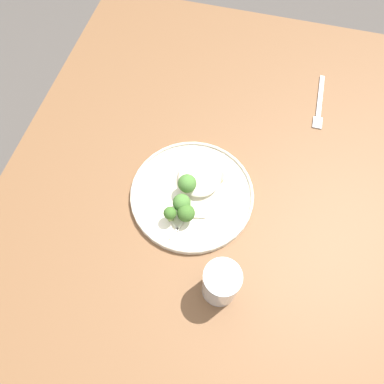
{
  "coord_description": "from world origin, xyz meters",
  "views": [
    {
      "loc": [
        0.35,
        0.06,
        1.51
      ],
      "look_at": [
        -0.02,
        -0.03,
        0.76
      ],
      "focal_mm": 33.83,
      "sensor_mm": 36.0,
      "label": 1
    }
  ],
  "objects_px": {
    "seared_scallop_half_hidden": "(218,177)",
    "broccoli_floret_right_tilted": "(182,203)",
    "broccoli_floret_small_sprig": "(186,213)",
    "broccoli_floret_tall_stalk": "(187,184)",
    "broccoli_floret_near_rim": "(170,214)",
    "seared_scallop_center_golden": "(206,176)",
    "seared_scallop_large_seared": "(189,174)",
    "water_glass": "(221,284)",
    "dinner_plate": "(192,194)",
    "dinner_fork": "(319,103)",
    "seared_scallop_tiny_bay": "(189,182)",
    "seared_scallop_on_noodles": "(215,169)"
  },
  "relations": [
    {
      "from": "seared_scallop_half_hidden",
      "to": "broccoli_floret_right_tilted",
      "type": "distance_m",
      "value": 0.12
    },
    {
      "from": "broccoli_floret_small_sprig",
      "to": "broccoli_floret_tall_stalk",
      "type": "xyz_separation_m",
      "value": [
        -0.07,
        -0.02,
        0.01
      ]
    },
    {
      "from": "broccoli_floret_tall_stalk",
      "to": "broccoli_floret_near_rim",
      "type": "bearing_deg",
      "value": -12.91
    },
    {
      "from": "seared_scallop_center_golden",
      "to": "broccoli_floret_tall_stalk",
      "type": "distance_m",
      "value": 0.06
    },
    {
      "from": "seared_scallop_large_seared",
      "to": "broccoli_floret_tall_stalk",
      "type": "height_order",
      "value": "broccoli_floret_tall_stalk"
    },
    {
      "from": "water_glass",
      "to": "broccoli_floret_tall_stalk",
      "type": "bearing_deg",
      "value": -148.72
    },
    {
      "from": "seared_scallop_large_seared",
      "to": "water_glass",
      "type": "bearing_deg",
      "value": 27.84
    },
    {
      "from": "broccoli_floret_right_tilted",
      "to": "broccoli_floret_near_rim",
      "type": "distance_m",
      "value": 0.04
    },
    {
      "from": "dinner_plate",
      "to": "seared_scallop_large_seared",
      "type": "distance_m",
      "value": 0.05
    },
    {
      "from": "broccoli_floret_near_rim",
      "to": "dinner_fork",
      "type": "distance_m",
      "value": 0.52
    },
    {
      "from": "seared_scallop_tiny_bay",
      "to": "seared_scallop_center_golden",
      "type": "xyz_separation_m",
      "value": [
        -0.03,
        0.04,
        -0.0
      ]
    },
    {
      "from": "broccoli_floret_small_sprig",
      "to": "seared_scallop_large_seared",
      "type": "bearing_deg",
      "value": -168.93
    },
    {
      "from": "dinner_plate",
      "to": "broccoli_floret_small_sprig",
      "type": "distance_m",
      "value": 0.07
    },
    {
      "from": "seared_scallop_on_noodles",
      "to": "water_glass",
      "type": "height_order",
      "value": "water_glass"
    },
    {
      "from": "seared_scallop_center_golden",
      "to": "seared_scallop_half_hidden",
      "type": "height_order",
      "value": "seared_scallop_half_hidden"
    },
    {
      "from": "dinner_fork",
      "to": "dinner_plate",
      "type": "bearing_deg",
      "value": -36.65
    },
    {
      "from": "seared_scallop_tiny_bay",
      "to": "broccoli_floret_right_tilted",
      "type": "bearing_deg",
      "value": 0.5
    },
    {
      "from": "seared_scallop_center_golden",
      "to": "broccoli_floret_tall_stalk",
      "type": "bearing_deg",
      "value": -38.39
    },
    {
      "from": "broccoli_floret_right_tilted",
      "to": "broccoli_floret_tall_stalk",
      "type": "relative_size",
      "value": 0.91
    },
    {
      "from": "seared_scallop_large_seared",
      "to": "broccoli_floret_small_sprig",
      "type": "relative_size",
      "value": 0.48
    },
    {
      "from": "seared_scallop_half_hidden",
      "to": "broccoli_floret_small_sprig",
      "type": "xyz_separation_m",
      "value": [
        0.12,
        -0.05,
        0.02
      ]
    },
    {
      "from": "broccoli_floret_small_sprig",
      "to": "water_glass",
      "type": "distance_m",
      "value": 0.17
    },
    {
      "from": "dinner_plate",
      "to": "broccoli_floret_small_sprig",
      "type": "relative_size",
      "value": 5.54
    },
    {
      "from": "dinner_plate",
      "to": "dinner_fork",
      "type": "relative_size",
      "value": 1.56
    },
    {
      "from": "dinner_plate",
      "to": "seared_scallop_tiny_bay",
      "type": "xyz_separation_m",
      "value": [
        -0.02,
        -0.01,
        0.01
      ]
    },
    {
      "from": "dinner_plate",
      "to": "broccoli_floret_near_rim",
      "type": "distance_m",
      "value": 0.09
    },
    {
      "from": "dinner_fork",
      "to": "broccoli_floret_right_tilted",
      "type": "bearing_deg",
      "value": -34.78
    },
    {
      "from": "dinner_plate",
      "to": "broccoli_floret_tall_stalk",
      "type": "bearing_deg",
      "value": -109.07
    },
    {
      "from": "broccoli_floret_small_sprig",
      "to": "dinner_fork",
      "type": "bearing_deg",
      "value": 148.07
    },
    {
      "from": "seared_scallop_center_golden",
      "to": "dinner_plate",
      "type": "bearing_deg",
      "value": -25.04
    },
    {
      "from": "dinner_plate",
      "to": "seared_scallop_center_golden",
      "type": "relative_size",
      "value": 8.41
    },
    {
      "from": "broccoli_floret_small_sprig",
      "to": "broccoli_floret_tall_stalk",
      "type": "height_order",
      "value": "broccoli_floret_tall_stalk"
    },
    {
      "from": "seared_scallop_center_golden",
      "to": "dinner_fork",
      "type": "relative_size",
      "value": 0.19
    },
    {
      "from": "seared_scallop_large_seared",
      "to": "seared_scallop_center_golden",
      "type": "xyz_separation_m",
      "value": [
        -0.0,
        0.04,
        -0.0
      ]
    },
    {
      "from": "seared_scallop_center_golden",
      "to": "dinner_fork",
      "type": "height_order",
      "value": "seared_scallop_center_golden"
    },
    {
      "from": "seared_scallop_large_seared",
      "to": "water_glass",
      "type": "xyz_separation_m",
      "value": [
        0.24,
        0.13,
        0.03
      ]
    },
    {
      "from": "broccoli_floret_right_tilted",
      "to": "broccoli_floret_near_rim",
      "type": "relative_size",
      "value": 1.12
    },
    {
      "from": "broccoli_floret_right_tilted",
      "to": "seared_scallop_center_golden",
      "type": "bearing_deg",
      "value": 159.06
    },
    {
      "from": "water_glass",
      "to": "seared_scallop_large_seared",
      "type": "bearing_deg",
      "value": -152.16
    },
    {
      "from": "broccoli_floret_near_rim",
      "to": "seared_scallop_on_noodles",
      "type": "bearing_deg",
      "value": 154.7
    },
    {
      "from": "broccoli_floret_tall_stalk",
      "to": "seared_scallop_on_noodles",
      "type": "bearing_deg",
      "value": 143.19
    },
    {
      "from": "seared_scallop_half_hidden",
      "to": "dinner_plate",
      "type": "bearing_deg",
      "value": -42.3
    },
    {
      "from": "seared_scallop_center_golden",
      "to": "broccoli_floret_small_sprig",
      "type": "bearing_deg",
      "value": -9.92
    },
    {
      "from": "broccoli_floret_small_sprig",
      "to": "broccoli_floret_right_tilted",
      "type": "height_order",
      "value": "broccoli_floret_right_tilted"
    },
    {
      "from": "dinner_plate",
      "to": "seared_scallop_half_hidden",
      "type": "bearing_deg",
      "value": 137.7
    },
    {
      "from": "seared_scallop_half_hidden",
      "to": "broccoli_floret_near_rim",
      "type": "height_order",
      "value": "broccoli_floret_near_rim"
    },
    {
      "from": "water_glass",
      "to": "dinner_fork",
      "type": "relative_size",
      "value": 0.58
    },
    {
      "from": "water_glass",
      "to": "dinner_fork",
      "type": "xyz_separation_m",
      "value": [
        -0.55,
        0.16,
        -0.04
      ]
    },
    {
      "from": "dinner_plate",
      "to": "seared_scallop_center_golden",
      "type": "height_order",
      "value": "seared_scallop_center_golden"
    },
    {
      "from": "seared_scallop_tiny_bay",
      "to": "broccoli_floret_near_rim",
      "type": "relative_size",
      "value": 0.62
    }
  ]
}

